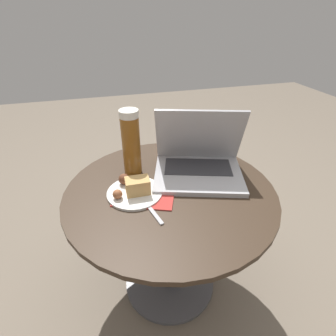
{
  "coord_description": "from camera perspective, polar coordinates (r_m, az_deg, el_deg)",
  "views": [
    {
      "loc": [
        -0.21,
        -0.71,
        1.06
      ],
      "look_at": [
        -0.0,
        0.03,
        0.59
      ],
      "focal_mm": 28.0,
      "sensor_mm": 36.0,
      "label": 1
    }
  ],
  "objects": [
    {
      "name": "table",
      "position": [
        1.0,
        0.44,
        -10.8
      ],
      "size": [
        0.73,
        0.73,
        0.52
      ],
      "color": "#515156",
      "rests_on": "ground_plane"
    },
    {
      "name": "ground_plane",
      "position": [
        1.29,
        0.37,
        -23.45
      ],
      "size": [
        6.0,
        6.0,
        0.0
      ],
      "primitive_type": "plane",
      "color": "#726656"
    },
    {
      "name": "laptop",
      "position": [
        0.98,
        6.65,
        1.48
      ],
      "size": [
        0.38,
        0.34,
        0.25
      ],
      "color": "#B2B2B7",
      "rests_on": "table"
    },
    {
      "name": "fork",
      "position": [
        0.86,
        -4.92,
        -7.48
      ],
      "size": [
        0.06,
        0.2,
        0.0
      ],
      "color": "#B2B2B7",
      "rests_on": "table"
    },
    {
      "name": "beer_glass",
      "position": [
        0.96,
        -8.04,
        5.46
      ],
      "size": [
        0.07,
        0.07,
        0.25
      ],
      "color": "brown",
      "rests_on": "table"
    },
    {
      "name": "snack_plate",
      "position": [
        0.89,
        -7.42,
        -4.52
      ],
      "size": [
        0.19,
        0.19,
        0.06
      ],
      "color": "silver",
      "rests_on": "table"
    },
    {
      "name": "napkin",
      "position": [
        0.89,
        -5.12,
        -5.93
      ],
      "size": [
        0.23,
        0.2,
        0.0
      ],
      "color": "#B7332D",
      "rests_on": "table"
    }
  ]
}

